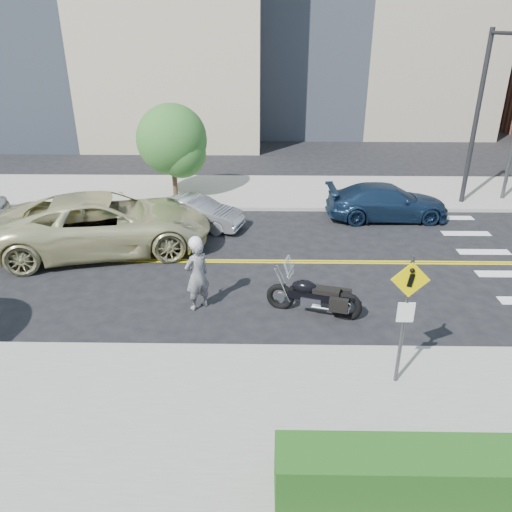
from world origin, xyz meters
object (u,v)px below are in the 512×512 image
Objects in this scene: motorcyclist at (197,273)px; suv at (106,223)px; pedestrian_sign at (406,309)px; parked_car_silver at (196,213)px; motorcycle at (314,288)px; parked_car_blue at (387,202)px.

suv is at bearing -86.25° from motorcyclist.
pedestrian_sign is 0.82× the size of parked_car_silver.
pedestrian_sign is 3.61m from motorcycle.
motorcycle is at bearing -134.46° from suv.
suv is 3.62m from parked_car_silver.
motorcycle is at bearing -130.55° from parked_car_silver.
motorcyclist is at bearing 134.69° from parked_car_blue.
motorcycle is 0.70× the size of parked_car_silver.
motorcyclist reaches higher than parked_car_silver.
suv is at bearing 105.55° from parked_car_blue.
motorcyclist is at bearing 145.16° from pedestrian_sign.
parked_car_silver is (2.84, 2.21, -0.40)m from suv.
pedestrian_sign is at bearing -46.86° from motorcycle.
parked_car_blue is (10.45, 3.32, -0.29)m from suv.
parked_car_silver is (-0.81, 6.12, -0.48)m from motorcyclist.
parked_car_silver is 7.68m from parked_car_blue.
pedestrian_sign reaches higher than parked_car_blue.
suv is 10.97m from parked_car_blue.
suv is at bearing 139.34° from pedestrian_sign.
pedestrian_sign is 10.79m from parked_car_blue.
motorcyclist is 3.21m from motorcycle.
motorcyclist is 0.59× the size of parked_car_silver.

